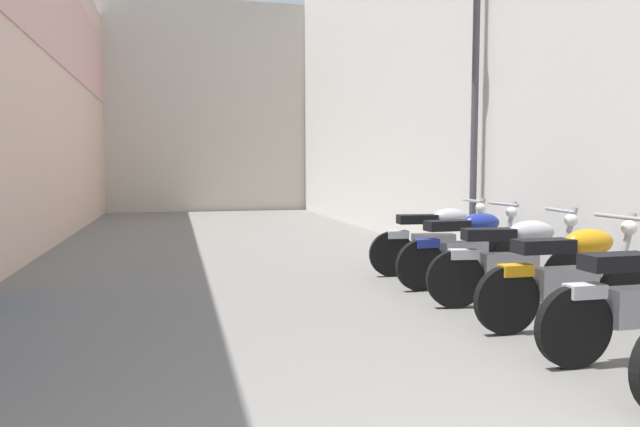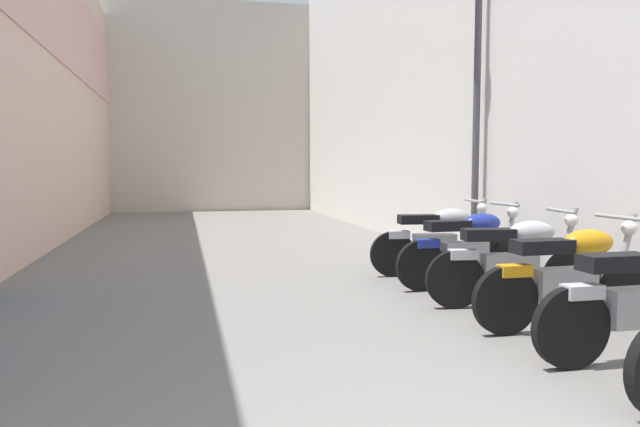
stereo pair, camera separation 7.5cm
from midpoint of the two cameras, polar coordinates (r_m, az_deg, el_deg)
name	(u,v)px [view 1 (the left image)]	position (r m, az deg, el deg)	size (l,w,h in m)	color
ground_plane	(254,268)	(8.52, -6.74, -5.27)	(34.56, 34.56, 0.00)	slate
building_left	(19,62)	(10.69, -27.52, 13.06)	(0.45, 18.56, 6.20)	beige
building_right	(422,56)	(11.46, 9.77, 14.93)	(0.45, 18.56, 7.06)	silver
building_far_end	(206,109)	(20.74, -11.17, 10.00)	(9.51, 2.00, 6.91)	beige
motorcycle_third	(571,274)	(5.64, 23.01, -5.48)	(1.85, 0.58, 1.04)	black
motorcycle_fourth	(515,259)	(6.35, 18.23, -4.25)	(1.84, 0.58, 1.04)	black
motorcycle_fifth	(468,246)	(7.21, 14.01, -3.14)	(1.85, 0.58, 1.04)	black
motorcycle_sixth	(438,238)	(7.95, 11.18, -2.39)	(1.85, 0.58, 1.04)	black
street_lamp	(469,86)	(8.74, 14.15, 12.04)	(0.79, 0.18, 4.43)	#47474C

